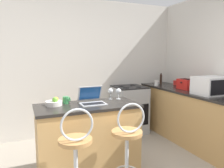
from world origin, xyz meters
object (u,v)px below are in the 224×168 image
Objects in this scene: bar_stool_far at (127,151)px; wine_glass_tall at (118,91)px; mug_green at (66,100)px; wine_glass_short at (111,91)px; bar_stool_near at (76,160)px; laptop at (92,99)px; toaster at (186,84)px; microwave at (211,86)px; pepper_mill at (161,79)px; mug_white at (157,83)px; fruit_bowl at (54,102)px; mug_red at (175,83)px; stove_range at (129,109)px.

wine_glass_tall is (0.22, 0.73, 0.53)m from bar_stool_far.
wine_glass_tall is (0.74, 0.00, 0.06)m from mug_green.
mug_green is at bearing -177.00° from wine_glass_short.
wine_glass_short is (0.68, 0.76, 0.54)m from bar_stool_near.
laptop is 3.30× the size of mug_green.
laptop is 1.07× the size of toaster.
pepper_mill is at bearing 87.93° from microwave.
pepper_mill is (1.98, 1.30, 0.05)m from laptop.
bar_stool_far reaches higher than mug_white.
wine_glass_tall reaches higher than fruit_bowl.
microwave is at bearing -4.37° from fruit_bowl.
microwave reaches higher than mug_white.
wine_glass_tall is 1.58m from mug_white.
bar_stool_near is 2.99m from mug_red.
toaster is at bearing 24.89° from bar_stool_near.
pepper_mill is at bearing 39.28° from bar_stool_near.
laptop is 2.37m from pepper_mill.
bar_stool_near is at bearing -137.33° from wine_glass_tall.
wine_glass_tall is at bearing 171.20° from microwave.
laptop reaches higher than fruit_bowl.
bar_stool_near is 4.74× the size of pepper_mill.
toaster is at bearing -41.67° from stove_range.
fruit_bowl is at bearing 175.63° from microwave.
bar_stool_far is at bearing -163.82° from microwave.
wine_glass_tall is 1.53× the size of mug_white.
stove_range is 2.00m from fruit_bowl.
pepper_mill is (2.34, 1.92, 0.53)m from bar_stool_near.
microwave reaches higher than bar_stool_far.
microwave is 2.22× the size of pepper_mill.
wine_glass_tall is at bearing -143.66° from mug_white.
microwave is (2.29, 0.50, 0.57)m from bar_stool_near.
bar_stool_near is at bearing -131.93° from wine_glass_short.
mug_white is at bearing -10.41° from stove_range.
bar_stool_near is at bearing -147.22° from mug_red.
wine_glass_tall is at bearing 73.42° from bar_stool_far.
mug_green is 0.64m from wine_glass_short.
bar_stool_near and bar_stool_far have the same top height.
bar_stool_near is 1.13× the size of stove_range.
mug_white is at bearing 101.12° from microwave.
toaster is 0.32× the size of stove_range.
fruit_bowl is 2.05× the size of mug_white.
laptop is 3.11× the size of mug_red.
pepper_mill reaches higher than laptop.
pepper_mill reaches higher than mug_red.
wine_glass_short is 1.57× the size of mug_white.
pepper_mill is (0.05, 0.85, 0.01)m from toaster.
laptop is 0.45m from wine_glass_tall.
wine_glass_tall reaches higher than stove_range.
bar_stool_far is 4.74× the size of pepper_mill.
mug_red is (2.12, 0.98, -0.01)m from laptop.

